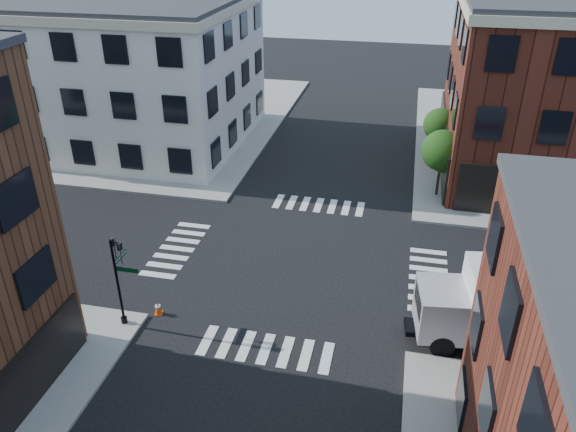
# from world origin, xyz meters

# --- Properties ---
(ground) EXTENTS (120.00, 120.00, 0.00)m
(ground) POSITION_xyz_m (0.00, 0.00, 0.00)
(ground) COLOR black
(ground) RESTS_ON ground
(sidewalk_nw) EXTENTS (30.00, 30.00, 0.15)m
(sidewalk_nw) POSITION_xyz_m (-21.00, 21.00, 0.07)
(sidewalk_nw) COLOR gray
(sidewalk_nw) RESTS_ON ground
(building_nw) EXTENTS (22.00, 16.00, 11.00)m
(building_nw) POSITION_xyz_m (-19.00, 16.00, 5.50)
(building_nw) COLOR silver
(building_nw) RESTS_ON ground
(tree_near) EXTENTS (2.69, 2.69, 4.49)m
(tree_near) POSITION_xyz_m (7.56, 9.98, 3.16)
(tree_near) COLOR black
(tree_near) RESTS_ON ground
(tree_far) EXTENTS (2.43, 2.43, 4.07)m
(tree_far) POSITION_xyz_m (7.56, 15.98, 2.87)
(tree_far) COLOR black
(tree_far) RESTS_ON ground
(signal_pole) EXTENTS (1.29, 1.24, 4.60)m
(signal_pole) POSITION_xyz_m (-6.72, -6.68, 2.86)
(signal_pole) COLOR black
(signal_pole) RESTS_ON ground
(box_truck) EXTENTS (8.70, 3.57, 3.85)m
(box_truck) POSITION_xyz_m (10.60, -4.23, 2.00)
(box_truck) COLOR silver
(box_truck) RESTS_ON ground
(traffic_cone) EXTENTS (0.45, 0.45, 0.68)m
(traffic_cone) POSITION_xyz_m (-5.60, -5.70, 0.33)
(traffic_cone) COLOR #EB450A
(traffic_cone) RESTS_ON ground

